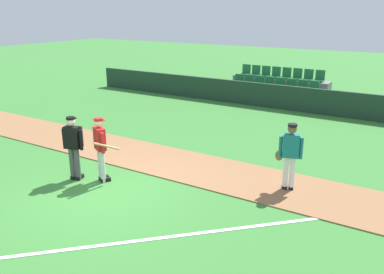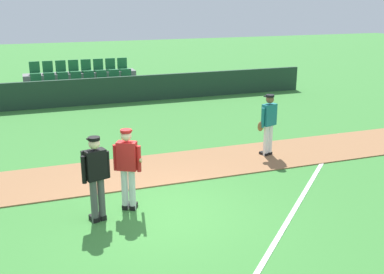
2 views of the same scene
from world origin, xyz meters
TOP-DOWN VIEW (x-y plane):
  - ground_plane at (0.00, 0.00)m, footprint 80.00×80.00m
  - infield_dirt_path at (0.00, 2.59)m, footprint 28.00×2.22m
  - foul_line_chalk at (3.00, -0.50)m, footprint 8.57×8.54m
  - dugout_fence at (0.00, 10.86)m, footprint 20.00×0.16m
  - stadium_bleachers at (-0.00, 12.32)m, footprint 5.00×2.10m
  - batter_red_jersey at (-0.49, 0.50)m, footprint 0.64×0.79m
  - umpire_home_plate at (-1.19, 0.21)m, footprint 0.57×0.39m
  - runner_teal_jersey at (3.92, 2.59)m, footprint 0.67×0.39m

SIDE VIEW (x-z plane):
  - ground_plane at x=0.00m, z-range 0.00..0.00m
  - foul_line_chalk at x=3.00m, z-range 0.00..0.01m
  - infield_dirt_path at x=0.00m, z-range 0.00..0.03m
  - stadium_bleachers at x=0.00m, z-range -0.34..1.31m
  - dugout_fence at x=0.00m, z-range 0.00..1.11m
  - runner_teal_jersey at x=3.92m, z-range 0.08..1.84m
  - batter_red_jersey at x=-0.49m, z-range 0.09..1.85m
  - umpire_home_plate at x=-1.19m, z-range 0.12..1.88m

